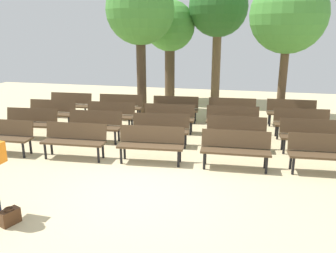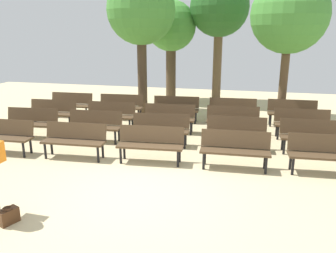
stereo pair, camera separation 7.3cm
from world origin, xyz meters
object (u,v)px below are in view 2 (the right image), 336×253
at_px(bench_r2_c2, 169,116).
at_px(bench_r1_c2, 161,128).
at_px(bench_r2_c1, 111,114).
at_px(bench_r0_c1, 75,138).
at_px(bench_r1_c4, 312,135).
at_px(bench_r3_c1, 121,105).
at_px(bench_r3_c4, 292,111).
at_px(tree_0, 171,28).
at_px(bench_r1_c3, 236,131).
at_px(tree_3, 141,11).
at_px(bench_r3_c3, 233,110).
at_px(bench_r2_c4, 302,122).
at_px(bench_r2_c3, 233,119).
at_px(bench_r3_c0, 71,103).
at_px(bench_r2_c0, 52,111).
at_px(bench_r0_c4, 325,152).
at_px(bench_r1_c0, 31,121).
at_px(handbag, 8,216).
at_px(bench_r3_c2, 176,107).
at_px(bench_r0_c0, 3,134).
at_px(bench_r0_c3, 235,147).
at_px(tree_2, 289,16).
at_px(bench_r0_c2, 151,142).
at_px(bench_r1_c1, 94,124).
at_px(tree_1, 219,9).

bearing_deg(bench_r2_c2, bench_r1_c2, -92.68).
bearing_deg(bench_r2_c2, bench_r2_c1, 178.42).
height_order(bench_r0_c1, bench_r1_c4, same).
relative_size(bench_r3_c1, bench_r3_c4, 1.01).
bearing_deg(bench_r3_c1, bench_r2_c2, -34.48).
bearing_deg(tree_0, bench_r1_c3, -62.33).
height_order(bench_r3_c1, tree_3, tree_3).
bearing_deg(bench_r3_c4, bench_r3_c3, -176.22).
height_order(bench_r2_c1, bench_r2_c4, same).
distance_m(bench_r2_c3, bench_r3_c0, 6.05).
relative_size(bench_r2_c0, bench_r3_c0, 1.01).
bearing_deg(bench_r2_c1, bench_r3_c4, 13.06).
bearing_deg(bench_r2_c4, bench_r3_c0, 169.97).
relative_size(bench_r0_c4, bench_r1_c0, 0.99).
bearing_deg(bench_r2_c2, bench_r1_c3, -33.26).
bearing_deg(bench_r2_c3, bench_r2_c0, -179.97).
bearing_deg(handbag, bench_r3_c1, 95.06).
distance_m(bench_r2_c3, bench_r2_c4, 2.02).
bearing_deg(bench_r3_c2, bench_r2_c0, -162.98).
relative_size(bench_r0_c0, handbag, 4.44).
height_order(bench_r1_c4, bench_r3_c2, same).
relative_size(bench_r1_c3, tree_0, 0.37).
height_order(bench_r0_c1, bench_r1_c0, same).
xyz_separation_m(bench_r2_c1, bench_r3_c1, (-0.14, 1.32, 0.00)).
bearing_deg(bench_r0_c3, bench_r0_c4, 2.19).
distance_m(bench_r0_c4, bench_r3_c0, 8.85).
bearing_deg(bench_r0_c4, bench_r1_c4, 90.01).
xyz_separation_m(bench_r2_c3, tree_2, (1.61, 2.35, 3.08)).
relative_size(bench_r1_c3, bench_r1_c4, 1.00).
relative_size(bench_r0_c0, bench_r2_c2, 0.99).
xyz_separation_m(bench_r3_c3, bench_r3_c4, (1.96, 0.18, 0.00)).
height_order(bench_r0_c3, bench_r1_c3, same).
bearing_deg(bench_r2_c2, bench_r0_c3, -54.20).
bearing_deg(bench_r3_c1, bench_r1_c0, -128.13).
xyz_separation_m(bench_r0_c2, bench_r1_c4, (3.93, 1.55, 0.00)).
bearing_deg(bench_r3_c4, bench_r3_c2, -177.41).
bearing_deg(tree_0, bench_r1_c4, -49.24).
relative_size(bench_r3_c3, tree_2, 0.33).
bearing_deg(bench_r0_c0, bench_r0_c1, 0.98).
height_order(bench_r1_c0, bench_r3_c3, same).
distance_m(bench_r0_c1, bench_r1_c1, 1.36).
relative_size(bench_r2_c1, tree_1, 0.31).
height_order(bench_r1_c2, bench_r3_c1, same).
height_order(bench_r1_c2, bench_r2_c3, same).
relative_size(bench_r2_c4, bench_r3_c2, 1.00).
distance_m(bench_r2_c3, handbag, 6.89).
distance_m(bench_r3_c0, bench_r3_c4, 7.89).
height_order(bench_r2_c1, bench_r3_c1, same).
xyz_separation_m(bench_r2_c3, bench_r3_c2, (-2.02, 1.16, 0.00)).
distance_m(bench_r1_c0, handbag, 5.00).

